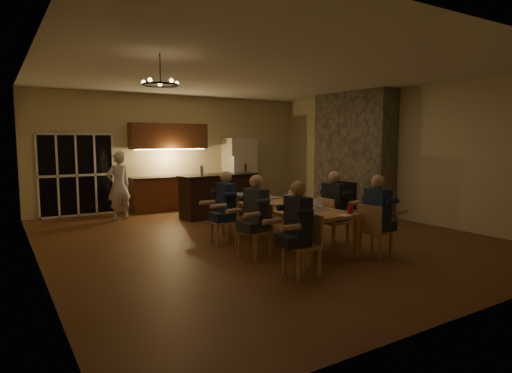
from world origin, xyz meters
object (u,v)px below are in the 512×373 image
Objects in this scene: chair_right_far at (302,212)px; chandelier at (160,85)px; plate_left at (299,213)px; bar_blender at (235,165)px; standing_person at (119,186)px; can_cola at (236,194)px; person_left_mid at (256,216)px; person_left_near at (298,229)px; mug_mid at (269,198)px; mug_back at (244,198)px; bar_bottle at (202,170)px; chair_left_far at (224,221)px; person_right_near at (377,216)px; person_right_mid at (334,208)px; laptop_e at (240,194)px; redcup_mid at (249,200)px; plate_near at (316,206)px; mug_front at (296,205)px; plate_far at (276,198)px; chair_left_near at (302,245)px; laptop_f at (265,192)px; bar_island at (219,195)px; person_left_far at (226,208)px; chair_left_mid at (255,231)px; redcup_near at (350,210)px; laptop_a at (306,207)px; can_silver at (304,206)px; laptop_c at (268,199)px; can_right at (290,198)px; refrigerator at (240,171)px; chair_right_mid at (334,221)px; dining_table at (281,225)px; laptop_d at (296,198)px; laptop_b at (319,203)px.

chair_right_far is 1.67× the size of chandelier.
bar_blender is at bearing 74.60° from plate_left.
standing_person reaches higher than can_cola.
person_left_near is at bearing -7.34° from person_left_mid.
mug_mid and mug_back have the same top height.
chair_left_far is at bearing -106.42° from bar_bottle.
bar_bottle is (0.19, 2.41, 0.40)m from mug_back.
person_right_near is 1.00× the size of person_right_mid.
person_left_mid is at bearing -110.10° from can_cola.
laptop_e is at bearing 152.30° from person_left_mid.
chair_right_far is 8.90× the size of mug_mid.
redcup_mid is 0.44× the size of plate_near.
mug_front is 0.37× the size of plate_far.
chair_left_near is at bearing -108.00° from bar_blender.
laptop_f is 2.29m from bar_bottle.
bar_island is 3.97m from person_left_mid.
mug_front is at bearing 147.21° from person_left_near.
can_cola is 1.80m from bar_bottle.
chair_left_near is at bearing 1.86° from person_left_far.
bar_island is 6.60× the size of laptop_e.
bar_blender is at bearing -0.32° from bar_island.
chair_left_mid is at bearing -0.34° from person_left_far.
bar_island is 4.86m from person_right_near.
redcup_near is (1.28, -0.86, 0.12)m from person_left_mid.
chair_left_near is at bearing -97.97° from bar_bottle.
chair_left_mid is 2.78× the size of laptop_a.
redcup_mid is 1.17m from can_silver.
redcup_mid is at bearing 148.66° from person_left_mid.
laptop_c is 2.67× the size of can_right.
bar_island is 1.53× the size of person_left_far.
refrigerator is 6.54m from person_right_near.
person_right_near reaches higher than mug_mid.
person_left_near is 11.50× the size of can_cola.
chair_right_mid reaches higher than mug_mid.
mug_mid reaches higher than plate_far.
can_cola is at bearing 95.95° from dining_table.
person_right_mid reaches higher than can_silver.
standing_person is (-2.85, 3.57, 0.39)m from chair_right_far.
plate_far is at bearing 61.43° from dining_table.
chair_right_mid is (-1.08, -5.42, -0.55)m from refrigerator.
chair_left_near is 1.00× the size of chair_right_mid.
person_left_far is at bearing -121.39° from bar_island.
laptop_d is (1.14, 0.40, 0.17)m from person_left_mid.
mug_mid is (-0.17, -0.40, -0.06)m from laptop_f.
redcup_near is 0.83m from plate_near.
standing_person reaches higher than laptop_d.
person_right_near is 4.31× the size of laptop_f.
chair_left_mid is 0.64× the size of person_left_mid.
laptop_b is 1.41m from mug_mid.
refrigerator is 2.27m from bar_island.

